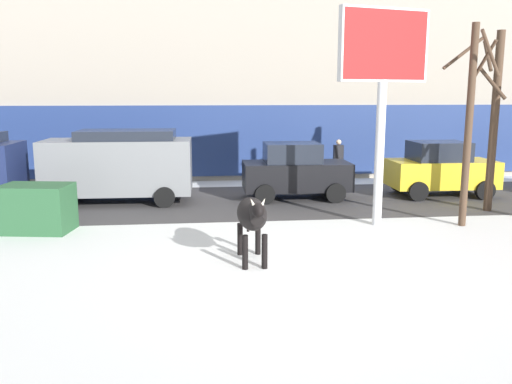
% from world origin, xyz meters
% --- Properties ---
extents(ground_plane, '(120.00, 120.00, 0.00)m').
position_xyz_m(ground_plane, '(0.00, 0.00, 0.00)').
color(ground_plane, white).
extents(road_strip, '(60.00, 5.60, 0.01)m').
position_xyz_m(road_strip, '(0.00, 7.62, 0.00)').
color(road_strip, '#423F3F').
rests_on(road_strip, ground).
extents(building_facade, '(44.00, 6.10, 13.00)m').
position_xyz_m(building_facade, '(0.00, 14.97, 6.48)').
color(building_facade, '#A39989').
rests_on(building_facade, ground).
extents(cow_black, '(0.63, 1.90, 1.54)m').
position_xyz_m(cow_black, '(-0.61, 1.25, 0.99)').
color(cow_black, black).
rests_on(cow_black, ground).
extents(billboard, '(2.49, 0.82, 5.56)m').
position_xyz_m(billboard, '(3.02, 4.09, 4.31)').
color(billboard, silver).
rests_on(billboard, ground).
extents(car_grey_van, '(4.63, 2.18, 2.32)m').
position_xyz_m(car_grey_van, '(-4.19, 7.93, 1.24)').
color(car_grey_van, slate).
rests_on(car_grey_van, ground).
extents(car_black_hatchback, '(3.53, 1.97, 1.86)m').
position_xyz_m(car_black_hatchback, '(1.51, 7.94, 0.93)').
color(car_black_hatchback, black).
rests_on(car_black_hatchback, ground).
extents(car_yellow_hatchback, '(3.53, 1.97, 1.86)m').
position_xyz_m(car_yellow_hatchback, '(6.53, 7.91, 0.93)').
color(car_yellow_hatchback, gold).
rests_on(car_yellow_hatchback, ground).
extents(pedestrian_near_billboard, '(0.36, 0.24, 1.73)m').
position_xyz_m(pedestrian_near_billboard, '(3.66, 10.57, 0.88)').
color(pedestrian_near_billboard, '#282833').
rests_on(pedestrian_near_billboard, ground).
extents(bare_tree_left_lot, '(0.71, 1.02, 5.22)m').
position_xyz_m(bare_tree_left_lot, '(6.87, 5.44, 2.73)').
color(bare_tree_left_lot, '#4C3828').
rests_on(bare_tree_left_lot, ground).
extents(bare_tree_far_back, '(1.22, 1.24, 5.19)m').
position_xyz_m(bare_tree_far_back, '(5.27, 3.79, 2.83)').
color(bare_tree_far_back, '#4C3828').
rests_on(bare_tree_far_back, ground).
extents(dumpster, '(1.85, 1.36, 1.20)m').
position_xyz_m(dumpster, '(-5.77, 4.38, 0.60)').
color(dumpster, '#285633').
rests_on(dumpster, ground).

